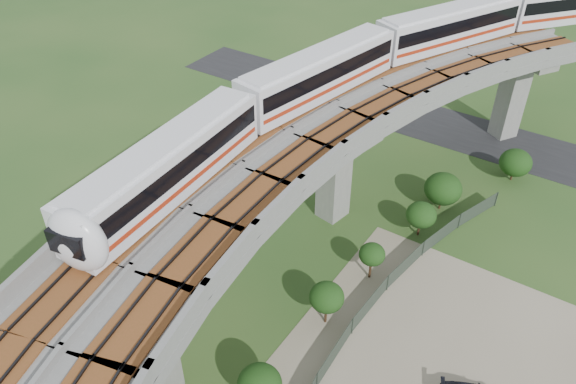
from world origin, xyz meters
The scene contains 11 objects.
ground centered at (0.00, 0.00, 0.00)m, with size 160.00×160.00×0.00m, color #294F1F.
asphalt_road centered at (0.00, 30.00, 0.01)m, with size 60.00×8.00×0.03m, color #232326.
viaduct centered at (3.84, 0.00, 9.05)m, with size 19.58×73.98×11.40m.
metro_train centered at (2.85, 17.10, 12.31)m, with size 21.34×58.69×3.64m.
fence centered at (9.75, 0.00, 0.75)m, with size 3.87×38.73×1.50m.
tree_0 centered at (12.27, 24.08, 1.91)m, with size 2.91×2.91×3.15m.
tree_1 centered at (8.32, 16.27, 2.12)m, with size 3.19×3.19×3.48m.
tree_2 centered at (8.14, 12.00, 2.07)m, with size 2.46×2.46×3.12m.
tree_3 centered at (7.05, 5.43, 2.32)m, with size 1.95×1.95×3.16m.
tree_4 centered at (6.47, -0.11, 2.46)m, with size 2.37×2.37×3.48m.
tree_5 centered at (6.63, -7.94, 2.42)m, with size 2.61×2.61×3.53m.
Camera 1 is at (18.54, -22.90, 30.44)m, focal length 35.00 mm.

